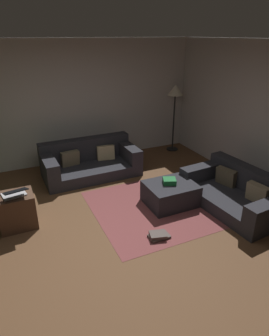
% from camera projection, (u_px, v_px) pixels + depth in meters
% --- Properties ---
extents(ground_plane, '(6.40, 6.40, 0.00)m').
position_uv_depth(ground_plane, '(112.00, 239.00, 4.22)').
color(ground_plane, brown).
extents(rear_partition, '(6.40, 0.12, 2.60)m').
position_uv_depth(rear_partition, '(58.00, 105.00, 6.28)').
color(rear_partition, '#BCB7B2').
rests_on(rear_partition, ground_plane).
extents(couch_left, '(1.92, 0.98, 0.69)m').
position_uv_depth(couch_left, '(90.00, 162.00, 6.11)').
color(couch_left, '#26262B').
rests_on(couch_left, ground_plane).
extents(couch_right, '(1.09, 1.77, 0.63)m').
position_uv_depth(couch_right, '(237.00, 192.00, 4.97)').
color(couch_right, '#26262B').
rests_on(couch_right, ground_plane).
extents(ottoman, '(0.82, 0.68, 0.38)m').
position_uv_depth(ottoman, '(170.00, 194.00, 5.04)').
color(ottoman, '#26262B').
rests_on(ottoman, ground_plane).
extents(gift_box, '(0.27, 0.26, 0.08)m').
position_uv_depth(gift_box, '(169.00, 181.00, 4.97)').
color(gift_box, '#19662D').
rests_on(gift_box, ottoman).
extents(tv_remote, '(0.06, 0.16, 0.02)m').
position_uv_depth(tv_remote, '(166.00, 181.00, 5.03)').
color(tv_remote, black).
rests_on(tv_remote, ottoman).
extents(side_table, '(0.52, 0.44, 0.53)m').
position_uv_depth(side_table, '(17.00, 211.00, 4.42)').
color(side_table, '#4C3323').
rests_on(side_table, ground_plane).
extents(laptop, '(0.38, 0.45, 0.18)m').
position_uv_depth(laptop, '(14.00, 193.00, 4.24)').
color(laptop, silver).
rests_on(laptop, side_table).
extents(book_stack, '(0.31, 0.24, 0.08)m').
position_uv_depth(book_stack, '(159.00, 236.00, 4.24)').
color(book_stack, '#4C423D').
rests_on(book_stack, ground_plane).
extents(corner_lamp, '(0.36, 0.36, 1.60)m').
position_uv_depth(corner_lamp, '(175.00, 95.00, 6.94)').
color(corner_lamp, black).
rests_on(corner_lamp, ground_plane).
extents(area_rug, '(2.60, 2.00, 0.01)m').
position_uv_depth(area_rug, '(170.00, 203.00, 5.12)').
color(area_rug, brown).
rests_on(area_rug, ground_plane).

